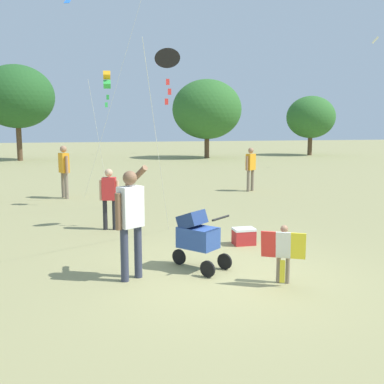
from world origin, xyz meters
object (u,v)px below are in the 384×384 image
at_px(person_adult_flyer, 130,215).
at_px(cooler_box, 244,236).
at_px(kite_adult_black, 167,60).
at_px(child_with_butterfly_kite, 284,249).
at_px(person_red_shirt, 109,194).
at_px(person_couple_left, 64,167).
at_px(person_sitting_far, 251,166).
at_px(stroller, 197,235).
at_px(kite_green_novelty, 107,81).

bearing_deg(person_adult_flyer, cooler_box, 32.78).
relative_size(kite_adult_black, cooler_box, 9.35).
bearing_deg(child_with_butterfly_kite, cooler_box, 84.90).
xyz_separation_m(person_red_shirt, person_couple_left, (-1.23, 5.08, 0.19)).
height_order(person_adult_flyer, person_red_shirt, person_adult_flyer).
bearing_deg(kite_adult_black, person_adult_flyer, -110.27).
distance_m(person_adult_flyer, kite_adult_black, 4.52).
relative_size(person_adult_flyer, person_sitting_far, 1.13).
height_order(child_with_butterfly_kite, kite_adult_black, kite_adult_black).
distance_m(person_adult_flyer, person_red_shirt, 3.65).
height_order(child_with_butterfly_kite, cooler_box, child_with_butterfly_kite).
distance_m(stroller, kite_green_novelty, 7.16).
height_order(child_with_butterfly_kite, person_couple_left, person_couple_left).
xyz_separation_m(person_red_shirt, cooler_box, (2.65, -2.02, -0.69)).
height_order(kite_adult_black, cooler_box, kite_adult_black).
height_order(kite_green_novelty, person_sitting_far, kite_green_novelty).
bearing_deg(person_couple_left, stroller, -73.33).
height_order(child_with_butterfly_kite, person_adult_flyer, person_adult_flyer).
xyz_separation_m(kite_green_novelty, person_couple_left, (-1.39, 2.11, -2.68)).
relative_size(child_with_butterfly_kite, stroller, 0.91).
height_order(stroller, kite_green_novelty, kite_green_novelty).
relative_size(child_with_butterfly_kite, cooler_box, 2.09).
xyz_separation_m(stroller, cooler_box, (1.34, 1.34, -0.43)).
bearing_deg(child_with_butterfly_kite, person_adult_flyer, 161.46).
distance_m(child_with_butterfly_kite, person_red_shirt, 5.04).
relative_size(kite_adult_black, kite_green_novelty, 1.04).
distance_m(person_adult_flyer, person_sitting_far, 10.35).
bearing_deg(person_adult_flyer, person_couple_left, 98.89).
distance_m(person_red_shirt, cooler_box, 3.40).
bearing_deg(stroller, person_couple_left, 106.67).
distance_m(person_sitting_far, person_couple_left, 6.74).
height_order(person_red_shirt, cooler_box, person_red_shirt).
bearing_deg(person_sitting_far, cooler_box, -111.60).
bearing_deg(kite_green_novelty, person_sitting_far, 22.67).
xyz_separation_m(person_sitting_far, person_couple_left, (-6.73, -0.12, 0.09)).
bearing_deg(kite_adult_black, person_couple_left, 115.37).
bearing_deg(person_adult_flyer, stroller, 13.26).
distance_m(person_red_shirt, person_sitting_far, 7.58).
height_order(person_adult_flyer, cooler_box, person_adult_flyer).
relative_size(child_with_butterfly_kite, kite_adult_black, 0.22).
height_order(child_with_butterfly_kite, person_red_shirt, person_red_shirt).
height_order(kite_green_novelty, person_red_shirt, kite_green_novelty).
distance_m(kite_adult_black, cooler_box, 4.30).
bearing_deg(person_red_shirt, person_sitting_far, 43.37).
height_order(stroller, kite_adult_black, kite_adult_black).
height_order(kite_adult_black, person_sitting_far, kite_adult_black).
distance_m(kite_adult_black, kite_green_novelty, 3.54).
height_order(stroller, person_couple_left, person_couple_left).
height_order(person_adult_flyer, kite_green_novelty, kite_green_novelty).
xyz_separation_m(person_sitting_far, cooler_box, (-2.86, -7.23, -0.79)).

